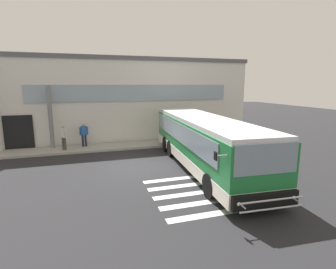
{
  "coord_description": "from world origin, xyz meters",
  "views": [
    {
      "loc": [
        -2.48,
        -13.43,
        4.41
      ],
      "look_at": [
        2.04,
        0.94,
        1.5
      ],
      "focal_mm": 27.66,
      "sensor_mm": 36.0,
      "label": 1
    }
  ],
  "objects_px": {
    "entry_support_column": "(50,117)",
    "bus_main_foreground": "(203,143)",
    "safety_bollard_yellow": "(175,141)",
    "passenger_near_column": "(64,136)",
    "passenger_by_doorway": "(84,133)"
  },
  "relations": [
    {
      "from": "bus_main_foreground",
      "to": "passenger_by_doorway",
      "type": "distance_m",
      "value": 8.81
    },
    {
      "from": "bus_main_foreground",
      "to": "passenger_near_column",
      "type": "distance_m",
      "value": 9.31
    },
    {
      "from": "entry_support_column",
      "to": "passenger_by_doorway",
      "type": "xyz_separation_m",
      "value": [
        2.06,
        -0.19,
        -1.14
      ]
    },
    {
      "from": "passenger_by_doorway",
      "to": "safety_bollard_yellow",
      "type": "xyz_separation_m",
      "value": [
        6.19,
        -1.61,
        -0.66
      ]
    },
    {
      "from": "safety_bollard_yellow",
      "to": "passenger_near_column",
      "type": "bearing_deg",
      "value": 172.96
    },
    {
      "from": "entry_support_column",
      "to": "passenger_near_column",
      "type": "bearing_deg",
      "value": -47.72
    },
    {
      "from": "passenger_near_column",
      "to": "safety_bollard_yellow",
      "type": "bearing_deg",
      "value": -7.04
    },
    {
      "from": "entry_support_column",
      "to": "bus_main_foreground",
      "type": "distance_m",
      "value": 10.52
    },
    {
      "from": "bus_main_foreground",
      "to": "safety_bollard_yellow",
      "type": "bearing_deg",
      "value": 89.79
    },
    {
      "from": "entry_support_column",
      "to": "bus_main_foreground",
      "type": "xyz_separation_m",
      "value": [
        8.23,
        -6.48,
        -0.92
      ]
    },
    {
      "from": "bus_main_foreground",
      "to": "passenger_by_doorway",
      "type": "bearing_deg",
      "value": 134.46
    },
    {
      "from": "entry_support_column",
      "to": "bus_main_foreground",
      "type": "height_order",
      "value": "entry_support_column"
    },
    {
      "from": "passenger_near_column",
      "to": "passenger_by_doorway",
      "type": "height_order",
      "value": "same"
    },
    {
      "from": "passenger_near_column",
      "to": "passenger_by_doorway",
      "type": "relative_size",
      "value": 1.0
    },
    {
      "from": "entry_support_column",
      "to": "passenger_by_doorway",
      "type": "relative_size",
      "value": 2.51
    }
  ]
}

